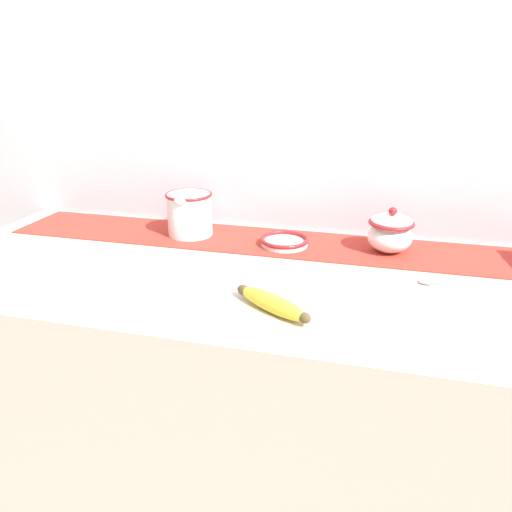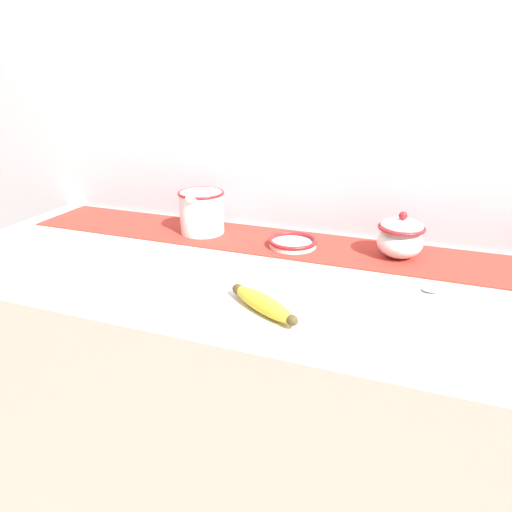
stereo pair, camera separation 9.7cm
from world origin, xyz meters
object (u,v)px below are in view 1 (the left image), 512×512
sugar_bowl (390,232)px  banana (272,303)px  spoon (421,281)px  small_dish (284,241)px  cream_pitcher (190,213)px

sugar_bowl → banana: 0.42m
sugar_bowl → spoon: 0.18m
sugar_bowl → small_dish: bearing=-175.8°
sugar_bowl → small_dish: size_ratio=0.91×
cream_pitcher → sugar_bowl: 0.52m
sugar_bowl → spoon: sugar_bowl is taller
cream_pitcher → spoon: size_ratio=0.84×
small_dish → banana: bearing=-83.1°
banana → spoon: (0.28, 0.19, -0.01)m
cream_pitcher → spoon: cream_pitcher is taller
sugar_bowl → cream_pitcher: bearing=179.9°
sugar_bowl → spoon: size_ratio=0.65×
sugar_bowl → banana: size_ratio=0.68×
cream_pitcher → banana: bearing=-50.0°
cream_pitcher → spoon: 0.61m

